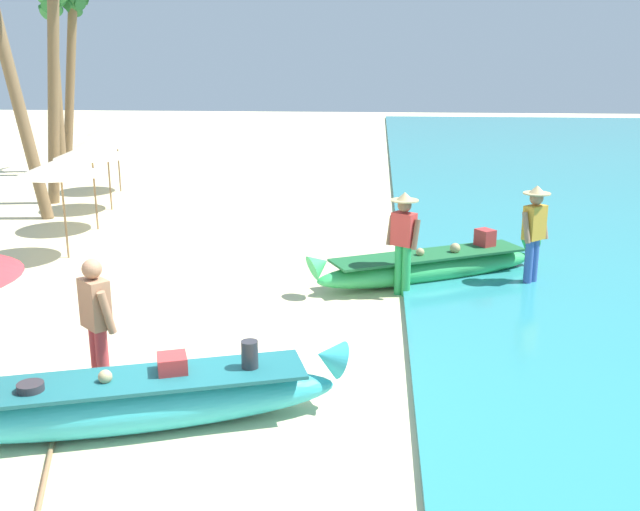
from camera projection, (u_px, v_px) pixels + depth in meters
name	position (u px, v px, depth m)	size (l,w,h in m)	color
ground_plane	(174.00, 395.00, 8.35)	(80.00, 80.00, 0.00)	beige
boat_cyan_foreground	(127.00, 402.00, 7.50)	(4.64, 2.01, 0.88)	#33B2BC
boat_green_midground	(430.00, 266.00, 12.36)	(4.13, 2.44, 0.79)	#38B760
person_vendor_hatted	(404.00, 236.00, 11.50)	(0.56, 0.46, 1.69)	green
person_tourist_customer	(97.00, 320.00, 8.09)	(0.54, 0.51, 1.63)	#B2383D
person_vendor_assistant	(534.00, 229.00, 11.87)	(0.54, 0.51, 1.73)	#3D5BA8
parasol_row_0	(60.00, 167.00, 13.41)	(1.60, 1.60, 1.91)	#8E6B47
parasol_row_1	(91.00, 150.00, 15.62)	(1.60, 1.60, 1.91)	#8E6B47
parasol_row_2	(106.00, 139.00, 17.61)	(1.60, 1.60, 1.91)	#8E6B47
parasol_row_3	(116.00, 129.00, 19.95)	(1.60, 1.60, 1.91)	#8E6B47
palm_tree_tall_inland	(53.00, 17.00, 21.80)	(2.51, 2.86, 5.86)	brown
palm_tree_far_behind	(72.00, 19.00, 22.52)	(2.51, 2.78, 6.02)	brown
paddle	(50.00, 451.00, 7.12)	(0.78, 1.85, 0.05)	#8E6B47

